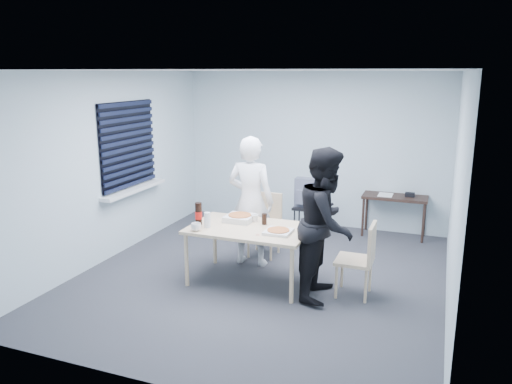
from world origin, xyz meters
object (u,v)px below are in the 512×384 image
at_px(side_table, 395,200).
at_px(mug_a, 196,227).
at_px(chair_right, 362,255).
at_px(mug_b, 255,218).
at_px(dining_table, 250,232).
at_px(stool, 305,213).
at_px(soda_bottle, 199,214).
at_px(chair_far, 266,219).
at_px(backpack, 305,193).
at_px(person_white, 251,201).
at_px(person_black, 326,224).

relative_size(side_table, mug_a, 8.15).
distance_m(chair_right, mug_b, 1.44).
xyz_separation_m(dining_table, stool, (0.17, 1.99, -0.27)).
bearing_deg(soda_bottle, dining_table, 11.63).
distance_m(chair_far, backpack, 1.03).
xyz_separation_m(chair_right, mug_a, (-1.93, -0.43, 0.25)).
xyz_separation_m(chair_right, mug_b, (-1.40, 0.18, 0.25)).
distance_m(person_white, backpack, 1.46).
height_order(chair_right, person_white, person_white).
height_order(dining_table, soda_bottle, soda_bottle).
relative_size(chair_far, backpack, 1.93).
xyz_separation_m(chair_right, backpack, (-1.21, 1.91, 0.20)).
distance_m(dining_table, mug_b, 0.27).
xyz_separation_m(side_table, backpack, (-1.33, -0.52, 0.13)).
xyz_separation_m(person_black, soda_bottle, (-1.60, -0.07, -0.03)).
relative_size(person_black, soda_bottle, 6.21).
bearing_deg(person_white, soda_bottle, 59.07).
bearing_deg(person_black, chair_right, -73.02).
distance_m(chair_far, mug_b, 0.82).
height_order(backpack, soda_bottle, soda_bottle).
xyz_separation_m(stool, backpack, (-0.00, -0.01, 0.34)).
bearing_deg(mug_a, soda_bottle, 109.73).
distance_m(dining_table, chair_far, 1.04).
height_order(mug_a, soda_bottle, soda_bottle).
bearing_deg(mug_b, side_table, 55.73).
distance_m(person_black, backpack, 2.19).
distance_m(dining_table, chair_right, 1.39).
distance_m(chair_far, chair_right, 1.80).
height_order(chair_right, soda_bottle, soda_bottle).
distance_m(dining_table, person_black, 1.00).
distance_m(side_table, soda_bottle, 3.39).
relative_size(chair_far, side_table, 0.89).
bearing_deg(dining_table, chair_far, 98.43).
bearing_deg(mug_a, chair_far, 73.88).
xyz_separation_m(chair_far, mug_b, (0.13, -0.77, 0.25)).
distance_m(chair_right, stool, 2.27).
bearing_deg(backpack, chair_right, -80.01).
distance_m(mug_b, soda_bottle, 0.72).
xyz_separation_m(person_white, mug_b, (0.19, -0.33, -0.12)).
bearing_deg(mug_b, dining_table, -84.68).
bearing_deg(backpack, mug_b, -118.86).
xyz_separation_m(dining_table, soda_bottle, (-0.63, -0.13, 0.20)).
height_order(person_white, side_table, person_white).
relative_size(chair_right, stool, 1.81).
bearing_deg(soda_bottle, mug_b, 31.80).
bearing_deg(mug_b, person_black, -17.11).
bearing_deg(soda_bottle, backpack, 69.03).
xyz_separation_m(chair_far, person_white, (-0.06, -0.44, 0.37)).
xyz_separation_m(mug_a, mug_b, (0.53, 0.61, -0.00)).
relative_size(mug_a, soda_bottle, 0.43).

